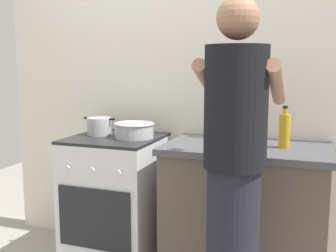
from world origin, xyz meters
TOP-DOWN VIEW (x-y plane):
  - back_wall at (0.20, 0.50)m, footprint 3.20×0.10m
  - countertop at (0.55, 0.15)m, footprint 1.00×0.60m
  - stove_range at (-0.35, 0.15)m, footprint 0.60×0.62m
  - pot at (-0.49, 0.19)m, footprint 0.24×0.17m
  - mixing_bowl at (-0.21, 0.17)m, footprint 0.28×0.28m
  - utensil_crock at (0.35, 0.36)m, footprint 0.10×0.10m
  - spice_bottle at (0.63, 0.09)m, footprint 0.04×0.04m
  - oil_bottle at (0.77, 0.16)m, footprint 0.07×0.07m
  - person at (0.58, -0.41)m, footprint 0.41×0.50m

SIDE VIEW (x-z plane):
  - stove_range at x=-0.35m, z-range 0.00..0.90m
  - countertop at x=0.55m, z-range 0.00..0.90m
  - person at x=0.58m, z-range 0.01..1.71m
  - spice_bottle at x=0.63m, z-range 0.90..0.98m
  - mixing_bowl at x=-0.21m, z-range 0.90..1.01m
  - pot at x=-0.49m, z-range 0.90..1.02m
  - utensil_crock at x=0.35m, z-range 0.83..1.15m
  - oil_bottle at x=0.77m, z-range 0.88..1.13m
  - back_wall at x=0.20m, z-range 0.00..2.50m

